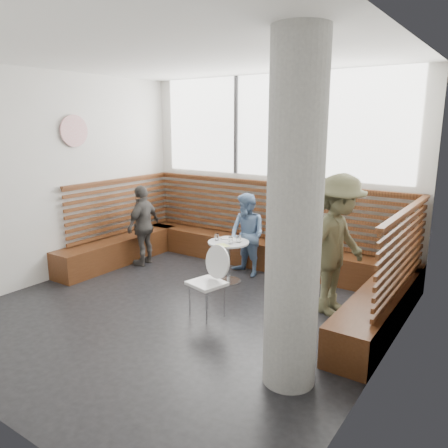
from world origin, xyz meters
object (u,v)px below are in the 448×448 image
Objects in this scene: cafe_chair at (210,275)px; child_left at (143,225)px; concrete_column at (294,219)px; adult_man at (337,245)px; child_back at (247,235)px; cafe_table at (228,253)px.

cafe_chair is 0.65× the size of child_left.
adult_man is (-0.20, 1.74, -0.69)m from concrete_column.
child_left is (-3.47, 0.06, -0.21)m from adult_man.
cafe_chair is at bearing 152.65° from concrete_column.
concrete_column is 2.40× the size of child_back.
concrete_column is at bearing -163.83° from adult_man.
concrete_column is at bearing -13.51° from cafe_chair.
child_back reaches higher than cafe_table.
adult_man reaches higher than cafe_chair.
child_left is at bearing 153.93° from concrete_column.
cafe_table is at bearing -80.27° from child_back.
cafe_table is (-1.97, 1.89, -1.13)m from concrete_column.
concrete_column reaches higher than child_left.
concrete_column is at bearing -33.24° from child_back.
concrete_column is 3.16m from child_back.
child_left is at bearing 168.67° from cafe_chair.
adult_man is at bearing -1.87° from child_back.
adult_man is at bearing 80.58° from child_left.
concrete_column reaches higher than cafe_chair.
concrete_column reaches higher than child_back.
child_back is 0.96× the size of child_left.
cafe_chair reaches higher than cafe_table.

